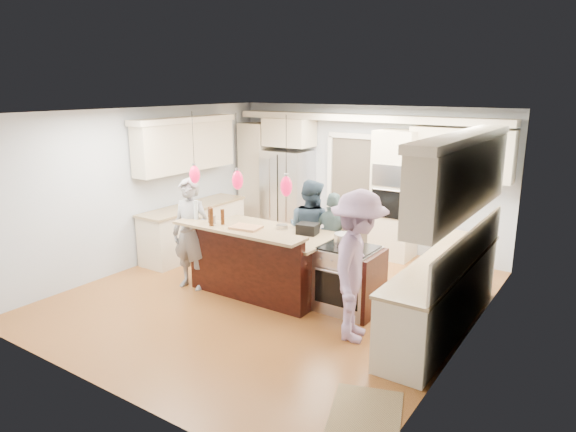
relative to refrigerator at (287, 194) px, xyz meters
name	(u,v)px	position (x,y,z in m)	size (l,w,h in m)	color
ground_plane	(275,295)	(1.55, -2.64, -0.90)	(6.00, 6.00, 0.00)	#976229
room_shell	(274,175)	(1.55, -2.64, 0.92)	(5.54, 6.04, 2.72)	#B2BCC6
refrigerator	(287,194)	(0.00, 0.00, 0.00)	(0.90, 0.70, 1.80)	#B7B7BC
oven_column	(395,195)	(2.30, 0.03, 0.25)	(0.72, 0.69, 2.30)	beige
back_upper_cabinets	(325,159)	(0.80, 0.12, 0.77)	(5.30, 0.61, 2.54)	beige
right_counter_run	(449,251)	(3.99, -2.34, 0.16)	(0.64, 3.10, 2.51)	beige
left_cabinets	(191,198)	(-0.89, -1.84, 0.16)	(0.64, 2.30, 2.51)	beige
kitchen_island	(264,260)	(1.30, -2.57, -0.41)	(2.10, 1.46, 1.12)	black
island_range	(350,279)	(2.71, -2.49, -0.44)	(0.82, 0.71, 0.92)	#B7B7BC
pendant_lights	(238,180)	(1.30, -3.15, 0.90)	(1.75, 0.15, 1.03)	black
person_bar_end	(191,234)	(0.31, -3.09, -0.04)	(0.63, 0.41, 1.72)	gray
person_far_left	(310,230)	(1.64, -1.79, -0.08)	(0.80, 0.62, 1.64)	#273A4D
person_far_right	(333,240)	(2.06, -1.79, -0.16)	(0.86, 0.36, 1.48)	#476163
person_range_side	(358,266)	(3.15, -3.16, 0.04)	(1.21, 0.69, 1.87)	#9C7FAB
floor_rug	(365,416)	(3.95, -4.55, -0.89)	(0.67, 0.97, 0.01)	olive
water_bottle	(196,210)	(0.46, -3.11, 0.36)	(0.07, 0.07, 0.29)	silver
beer_bottle_a	(210,214)	(0.75, -3.13, 0.34)	(0.06, 0.06, 0.23)	#401F0B
beer_bottle_b	(211,217)	(0.89, -3.26, 0.35)	(0.06, 0.06, 0.26)	#401F0B
beer_bottle_c	(223,217)	(0.98, -3.12, 0.33)	(0.06, 0.06, 0.22)	#401F0B
drink_can	(214,220)	(0.84, -3.16, 0.28)	(0.06, 0.06, 0.11)	#B7B7BC
cutting_board	(246,227)	(1.39, -3.11, 0.24)	(0.41, 0.29, 0.03)	tan
pot_large	(344,239)	(2.58, -2.44, 0.10)	(0.27, 0.27, 0.16)	#B7B7BC
pot_small	(352,244)	(2.73, -2.50, 0.07)	(0.19, 0.19, 0.10)	#B7B7BC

